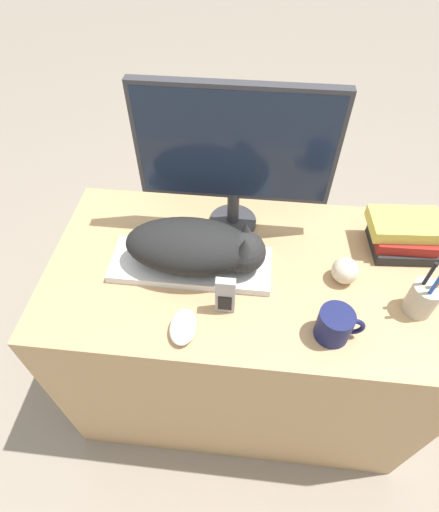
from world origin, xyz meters
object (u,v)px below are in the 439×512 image
Objects in this scene: coffee_mug at (335,325)px; monitor at (235,151)px; pen_cup at (423,298)px; keyboard at (191,265)px; book_stack at (404,234)px; cat at (199,247)px; computer_mouse at (183,327)px; baseball at (345,271)px; phone at (225,296)px.

monitor is at bearing 127.34° from coffee_mug.
pen_cup is at bearing 23.59° from coffee_mug.
book_stack is (0.60, 0.14, 0.04)m from keyboard.
monitor reaches higher than cat.
pen_cup is at bearing -7.75° from cat.
computer_mouse is 0.61m from pen_cup.
book_stack reaches higher than baseball.
book_stack is at bearing 29.26° from phone.
book_stack reaches higher than keyboard.
cat reaches higher than phone.
monitor is 7.32× the size of baseball.
computer_mouse is 0.55× the size of pen_cup.
phone is at bearing -174.06° from pen_cup.
cat is 0.22m from computer_mouse.
keyboard is at bearing 155.11° from coffee_mug.
cat is (0.03, 0.00, 0.08)m from keyboard.
baseball is (0.32, -0.19, -0.23)m from monitor.
phone is at bearing -88.70° from monitor.
keyboard is at bearing -118.51° from monitor.
monitor is at bearing 61.49° from keyboard.
computer_mouse is (-0.09, -0.39, -0.25)m from monitor.
computer_mouse is 0.51× the size of book_stack.
book_stack is (0.49, 0.28, -0.01)m from phone.
baseball is 0.61× the size of phone.
book_stack is at bearing 38.68° from baseball.
pen_cup is 0.50m from phone.
cat reaches higher than book_stack.
cat is 0.16m from phone.
cat is at bearing 122.76° from phone.
keyboard is at bearing 93.48° from computer_mouse.
computer_mouse is 0.37m from coffee_mug.
keyboard is 0.18m from phone.
baseball is 0.23m from book_stack.
coffee_mug is at bearing -9.69° from phone.
book_stack is at bearing 14.11° from cat.
phone reaches higher than book_stack.
pen_cup is 2.64× the size of baseball.
coffee_mug is 0.19m from baseball.
monitor reaches higher than phone.
keyboard is at bearing 130.02° from phone.
pen_cup is at bearing -28.00° from monitor.
keyboard is 4.26× the size of computer_mouse.
computer_mouse is 0.13m from phone.
pen_cup reaches higher than computer_mouse.
monitor reaches higher than keyboard.
monitor is 2.57× the size of book_stack.
book_stack is (0.50, -0.04, -0.22)m from monitor.
computer_mouse is 0.46m from baseball.
cat is 0.59m from pen_cup.
keyboard is 0.43m from baseball.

